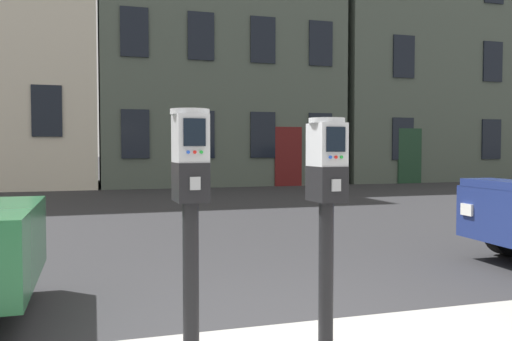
# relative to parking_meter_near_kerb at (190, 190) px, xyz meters

# --- Properties ---
(parking_meter_near_kerb) EXTENTS (0.22, 0.26, 1.44)m
(parking_meter_near_kerb) POSITION_rel_parking_meter_near_kerb_xyz_m (0.00, 0.00, 0.00)
(parking_meter_near_kerb) COLOR black
(parking_meter_near_kerb) RESTS_ON sidewalk_slab
(parking_meter_twin_adjacent) EXTENTS (0.22, 0.26, 1.40)m
(parking_meter_twin_adjacent) POSITION_rel_parking_meter_near_kerb_xyz_m (0.82, -0.00, -0.02)
(parking_meter_twin_adjacent) COLOR black
(parking_meter_twin_adjacent) RESTS_ON sidewalk_slab
(townhouse_brick_corner) EXTENTS (8.73, 5.30, 9.88)m
(townhouse_brick_corner) POSITION_rel_parking_meter_near_kerb_xyz_m (4.06, 17.42, 3.82)
(townhouse_brick_corner) COLOR #4C564C
(townhouse_brick_corner) RESTS_ON ground_plane
(townhouse_green_painted) EXTENTS (8.14, 5.86, 9.31)m
(townhouse_green_painted) POSITION_rel_parking_meter_near_kerb_xyz_m (12.78, 17.70, 3.53)
(townhouse_green_painted) COLOR #4C564C
(townhouse_green_painted) RESTS_ON ground_plane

